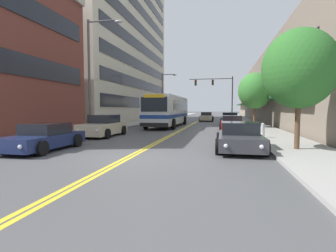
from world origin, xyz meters
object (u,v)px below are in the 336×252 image
Objects in this scene: traffic_signal_mast at (218,89)px; car_beige_moving_lead at (206,117)px; street_lamp_left_far at (164,93)px; fire_hydrant at (263,130)px; car_silver_parked_right_far at (228,117)px; street_tree_right_mid at (255,91)px; city_bus at (169,110)px; car_black_parked_left_near at (168,117)px; car_dark_grey_parked_right_foreground at (240,137)px; car_navy_parked_left_mid at (44,138)px; car_red_parked_right_end at (232,124)px; car_slate_blue_parked_right_mid at (230,119)px; car_champagne_parked_left_far at (104,126)px; street_lamp_left_near at (94,67)px; street_tree_right_near at (299,69)px.

car_beige_moving_lead is at bearing -104.66° from traffic_signal_mast.
street_lamp_left_far is (-6.23, -1.08, 3.64)m from car_beige_moving_lead.
fire_hydrant is (10.91, -22.00, -3.70)m from street_lamp_left_far.
car_silver_parked_right_far is at bearing 93.79° from fire_hydrant.
street_lamp_left_far reaches higher than street_tree_right_mid.
traffic_signal_mast reaches higher than city_bus.
car_beige_moving_lead is (-3.13, -0.33, 0.03)m from car_silver_parked_right_far.
car_black_parked_left_near reaches higher than car_dark_grey_parked_right_foreground.
street_lamp_left_far is at bearing 104.56° from city_bus.
car_red_parked_right_end reaches higher than car_navy_parked_left_mid.
car_slate_blue_parked_right_mid is at bearing -83.39° from traffic_signal_mast.
street_lamp_left_far is at bearing 116.38° from fire_hydrant.
car_black_parked_left_near is 11.23m from car_slate_blue_parked_right_mid.
car_red_parked_right_end is at bearing -61.04° from car_black_parked_left_near.
car_champagne_parked_left_far is at bearing -103.93° from traffic_signal_mast.
street_lamp_left_near reaches higher than traffic_signal_mast.
car_silver_parked_right_far is (8.78, 1.66, -0.00)m from car_black_parked_left_near.
car_navy_parked_left_mid is 0.56× the size of street_lamp_left_near.
street_lamp_left_far is at bearing 91.20° from car_navy_parked_left_mid.
traffic_signal_mast is at bearing 75.34° from car_beige_moving_lead.
car_dark_grey_parked_right_foreground is 0.89× the size of street_tree_right_mid.
street_tree_right_near reaches higher than car_champagne_parked_left_far.
car_dark_grey_parked_right_foreground is 27.71m from car_silver_parked_right_far.
car_navy_parked_left_mid is at bearing -97.86° from city_bus.
traffic_signal_mast is 30.08m from street_lamp_left_near.
car_red_parked_right_end is (8.74, -15.79, 0.00)m from car_black_parked_left_near.
street_tree_right_near is at bearing -78.68° from car_beige_moving_lead.
car_dark_grey_parked_right_foreground is 10.27m from car_red_parked_right_end.
car_red_parked_right_end is at bearing 104.94° from fire_hydrant.
city_bus is at bearing 143.21° from car_red_parked_right_end.
car_navy_parked_left_mid is 22.69m from car_slate_blue_parked_right_mid.
street_lamp_left_far reaches higher than car_black_parked_left_near.
street_tree_right_mid is 5.68× the size of fire_hydrant.
car_champagne_parked_left_far is at bearing -103.75° from car_beige_moving_lead.
car_dark_grey_parked_right_foreground is at bearing -110.77° from fire_hydrant.
car_champagne_parked_left_far is at bearing 90.03° from car_navy_parked_left_mid.
street_lamp_left_near reaches higher than street_tree_right_mid.
traffic_signal_mast is 8.14× the size of fire_hydrant.
car_champagne_parked_left_far is 1.10× the size of car_red_parked_right_end.
car_navy_parked_left_mid is 30.81m from car_silver_parked_right_far.
car_beige_moving_lead is 0.86× the size of street_tree_right_near.
car_red_parked_right_end is at bearing 89.81° from car_dark_grey_parked_right_foreground.
car_slate_blue_parked_right_mid reaches higher than car_beige_moving_lead.
street_lamp_left_near is (-0.55, -21.90, 4.06)m from car_black_parked_left_near.
car_silver_parked_right_far is 1.02× the size of car_red_parked_right_end.
car_black_parked_left_near is at bearing 90.02° from car_navy_parked_left_mid.
car_red_parked_right_end is (8.73, 12.09, 0.04)m from car_navy_parked_left_mid.
car_slate_blue_parked_right_mid is 8.86m from car_beige_moving_lead.
car_red_parked_right_end is at bearing -36.79° from city_bus.
street_tree_right_near reaches higher than street_tree_right_mid.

